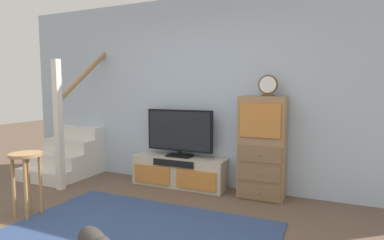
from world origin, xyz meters
TOP-DOWN VIEW (x-y plane):
  - back_wall at (0.00, 2.46)m, footprint 6.40×0.12m
  - area_rug at (0.00, 0.60)m, footprint 2.60×1.80m
  - media_console at (-0.30, 2.19)m, footprint 1.37×0.38m
  - television at (-0.30, 2.22)m, footprint 1.01×0.22m
  - side_cabinet at (0.88, 2.20)m, footprint 0.58×0.38m
  - desk_clock at (0.94, 2.19)m, footprint 0.24×0.08m
  - staircase at (-2.24, 2.20)m, footprint 1.00×1.36m
  - bar_stool_near at (-1.35, 0.56)m, footprint 0.34×0.34m

SIDE VIEW (x-z plane):
  - area_rug at x=0.00m, z-range 0.00..0.01m
  - media_console at x=-0.30m, z-range 0.00..0.43m
  - staircase at x=-2.24m, z-range -0.73..1.47m
  - bar_stool_near at x=-1.35m, z-range 0.17..0.88m
  - side_cabinet at x=0.88m, z-range 0.00..1.31m
  - television at x=-0.30m, z-range 0.45..1.13m
  - back_wall at x=0.00m, z-range 0.00..2.70m
  - desk_clock at x=0.94m, z-range 1.31..1.57m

